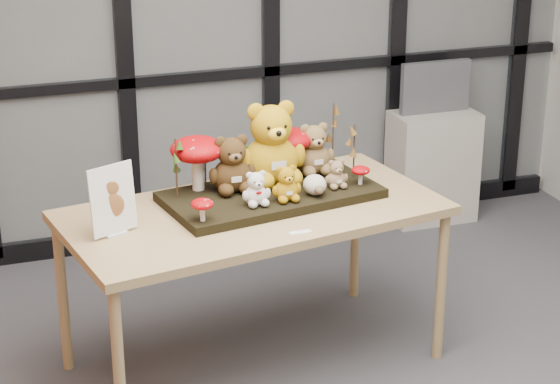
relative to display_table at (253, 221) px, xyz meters
name	(u,v)px	position (x,y,z in m)	size (l,w,h in m)	color
room_shell	(370,70)	(0.18, -0.88, 0.92)	(5.00, 5.00, 5.00)	beige
glass_partition	(198,16)	(0.18, 1.59, 0.66)	(4.90, 0.06, 2.78)	#2D383F
display_table	(253,221)	(0.00, 0.00, 0.00)	(1.87, 1.15, 0.82)	#A6855A
diorama_tray	(271,195)	(0.12, 0.09, 0.09)	(1.01, 0.50, 0.04)	black
bear_pooh_yellow	(271,138)	(0.16, 0.20, 0.33)	(0.34, 0.31, 0.44)	#C1900F
bear_brown_medium	(231,160)	(-0.06, 0.15, 0.26)	(0.23, 0.21, 0.30)	#402A12
bear_tan_back	(314,146)	(0.40, 0.26, 0.25)	(0.21, 0.19, 0.28)	brown
bear_small_yellow	(286,181)	(0.15, -0.05, 0.20)	(0.14, 0.13, 0.19)	#AF7C0C
bear_white_bow	(256,186)	(0.00, -0.06, 0.20)	(0.14, 0.12, 0.18)	white
bear_beige_small	(336,172)	(0.43, 0.03, 0.19)	(0.12, 0.11, 0.15)	#8E714C
plush_cream_hedgehog	(315,184)	(0.30, -0.03, 0.16)	(0.08, 0.07, 0.11)	beige
mushroom_back_left	(198,161)	(-0.20, 0.22, 0.25)	(0.26, 0.26, 0.29)	#990408
mushroom_back_right	(290,149)	(0.28, 0.28, 0.24)	(0.23, 0.23, 0.26)	#990408
mushroom_front_left	(202,209)	(-0.29, -0.17, 0.16)	(0.10, 0.10, 0.11)	#990408
mushroom_front_right	(361,174)	(0.55, 0.03, 0.16)	(0.09, 0.09, 0.10)	#990408
sprig_green_far_left	(176,168)	(-0.32, 0.15, 0.25)	(0.05, 0.05, 0.29)	#14380C
sprig_green_mid_left	(205,165)	(-0.16, 0.23, 0.22)	(0.05, 0.05, 0.23)	#14380C
sprig_dry_far_right	(333,137)	(0.50, 0.26, 0.28)	(0.05, 0.05, 0.35)	brown
sprig_dry_mid_right	(354,151)	(0.57, 0.14, 0.24)	(0.05, 0.05, 0.27)	brown
sprig_green_centre	(242,161)	(0.03, 0.27, 0.20)	(0.05, 0.05, 0.19)	#14380C
sign_holder	(113,203)	(-0.66, -0.09, 0.21)	(0.22, 0.12, 0.32)	silver
label_card	(300,232)	(0.11, -0.34, 0.07)	(0.10, 0.03, 0.00)	white
cabinet	(432,166)	(1.67, 1.39, -0.39)	(0.55, 0.32, 0.73)	#B1AB9E
monitor	(435,87)	(1.67, 1.41, 0.14)	(0.47, 0.05, 0.33)	#505258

